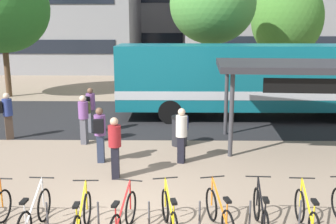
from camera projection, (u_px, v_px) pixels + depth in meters
ground at (126, 219)px, 8.35m from camera, size 200.00×200.00×0.00m
bus_lane_asphalt at (151, 117)px, 17.50m from camera, size 80.00×7.20×0.01m
city_bus at (257, 78)px, 17.05m from camera, size 12.04×2.64×3.20m
parked_bicycle_white_2 at (35, 215)px, 7.70m from camera, size 0.52×1.72×0.99m
parked_bicycle_yellow_3 at (82, 219)px, 7.55m from camera, size 0.52×1.72×0.99m
parked_bicycle_red_4 at (123, 219)px, 7.58m from camera, size 0.54×1.70×0.99m
parked_bicycle_yellow_5 at (170, 216)px, 7.69m from camera, size 0.54×1.70×0.99m
parked_bicycle_orange_6 at (219, 214)px, 7.75m from camera, size 0.57×1.69×0.99m
parked_bicycle_black_7 at (261, 214)px, 7.76m from camera, size 0.52×1.72×0.99m
parked_bicycle_yellow_8 at (307, 216)px, 7.68m from camera, size 0.52×1.72×0.99m
transit_shelter at (307, 68)px, 12.72m from camera, size 5.99×3.68×2.84m
commuter_olive_pack_0 at (84, 116)px, 13.42m from camera, size 0.38×0.56×1.71m
commuter_black_pack_2 at (90, 107)px, 14.81m from camera, size 0.54×0.61×1.73m
commuter_black_pack_3 at (100, 131)px, 11.57m from camera, size 0.36×0.54×1.68m
commuter_black_pack_4 at (115, 143)px, 10.39m from camera, size 0.36×0.54×1.69m
commuter_navy_pack_5 at (182, 131)px, 11.60m from camera, size 0.42×0.58×1.67m
commuter_black_pack_6 at (7, 113)px, 13.93m from camera, size 0.60×0.52×1.70m
trash_bin at (179, 131)px, 13.32m from camera, size 0.55×0.55×1.03m
street_tree_0 at (287, 19)px, 25.26m from camera, size 4.59×4.59×7.02m
street_tree_1 at (2, 8)px, 21.40m from camera, size 5.16×5.16×7.35m
street_tree_2 at (213, 4)px, 20.96m from camera, size 4.63×4.63×7.26m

